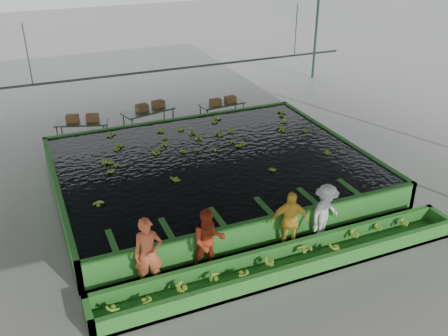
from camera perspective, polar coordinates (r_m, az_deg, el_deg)
name	(u,v)px	position (r m, az deg, el deg)	size (l,w,h in m)	color
ground	(230,203)	(15.61, 0.72, -4.04)	(80.00, 80.00, 0.00)	gray
shed_roof	(231,42)	(13.74, 0.84, 14.17)	(20.00, 22.00, 0.04)	slate
shed_posts	(231,129)	(14.49, 0.78, 4.48)	(20.00, 22.00, 5.00)	#1E492D
flotation_tank	(212,170)	(16.61, -1.35, -0.26)	(10.00, 8.00, 0.90)	#2E7B28
tank_water	(212,159)	(16.43, -1.37, 0.98)	(9.70, 7.70, 0.00)	black
sorting_trough	(288,262)	(12.83, 7.32, -10.65)	(10.00, 1.00, 0.50)	#2E7B28
cableway_rail	(176,69)	(18.77, -5.50, 11.22)	(0.08, 0.08, 14.00)	#59605B
rail_hanger_left	(28,55)	(17.72, -21.54, 11.92)	(0.04, 0.04, 2.00)	#59605B
rail_hanger_right	(296,30)	(20.56, 8.22, 15.31)	(0.04, 0.04, 2.00)	#59605B
worker_a	(148,254)	(11.99, -8.65, -9.68)	(0.69, 0.45, 1.88)	#E25F37
worker_b	(209,241)	(12.38, -1.76, -8.35)	(0.86, 0.67, 1.76)	#A12F16
worker_c	(290,221)	(13.23, 7.52, -6.07)	(1.03, 0.43, 1.75)	yellow
worker_d	(325,213)	(13.77, 11.50, -5.10)	(1.11, 0.64, 1.71)	silver
packing_table_left	(83,132)	(20.32, -15.82, 3.93)	(1.98, 0.79, 0.90)	#59605B
packing_table_mid	(149,121)	(20.84, -8.58, 5.33)	(2.11, 0.84, 0.96)	#59605B
packing_table_right	(222,113)	(21.63, -0.24, 6.33)	(1.93, 0.77, 0.88)	#59605B
box_stack_left	(83,121)	(20.19, -15.83, 5.17)	(1.23, 0.34, 0.26)	brown
box_stack_mid	(150,109)	(20.79, -8.41, 6.70)	(1.23, 0.34, 0.27)	brown
box_stack_right	(223,104)	(21.42, -0.12, 7.38)	(1.19, 0.33, 0.26)	brown
floating_bananas	(203,150)	(17.10, -2.37, 2.05)	(8.80, 6.00, 0.12)	#80AF2D
trough_bananas	(288,258)	(12.74, 7.36, -10.11)	(8.98, 0.60, 0.12)	#80AF2D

